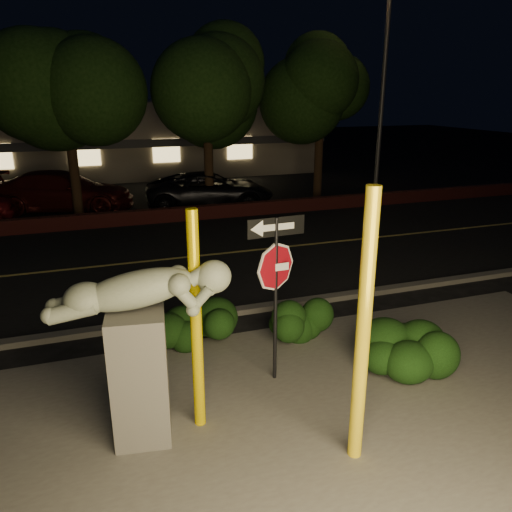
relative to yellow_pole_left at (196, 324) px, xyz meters
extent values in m
plane|color=black|center=(0.95, 10.48, -1.57)|extent=(90.00, 90.00, 0.00)
cube|color=#4C4944|center=(0.95, -0.52, -1.56)|extent=(14.00, 6.00, 0.02)
cube|color=black|center=(0.95, 7.48, -1.57)|extent=(80.00, 8.00, 0.01)
cube|color=tan|center=(0.95, 7.48, -1.55)|extent=(80.00, 0.12, 0.00)
cube|color=#4C4944|center=(0.95, 3.38, -1.51)|extent=(80.00, 0.25, 0.12)
cube|color=#4E1919|center=(0.95, 11.78, -1.32)|extent=(40.00, 0.35, 0.50)
cube|color=black|center=(0.95, 17.48, -1.56)|extent=(40.00, 12.00, 0.01)
cube|color=slate|center=(0.95, 25.48, 0.43)|extent=(22.00, 10.00, 4.00)
cube|color=#333338|center=(0.95, 20.38, 0.43)|extent=(22.00, 0.20, 0.40)
cube|color=#FFD87F|center=(-1.05, 20.43, 0.03)|extent=(1.40, 0.08, 1.20)
cube|color=#FFD87F|center=(2.95, 20.43, 0.03)|extent=(1.40, 0.08, 1.20)
cube|color=#FFD87F|center=(6.95, 20.43, 0.03)|extent=(1.40, 0.08, 1.20)
cylinder|color=black|center=(-1.55, 13.68, 0.55)|extent=(0.36, 0.36, 4.25)
ellipsoid|color=black|center=(-1.55, 13.68, 4.50)|extent=(5.20, 5.20, 4.68)
cylinder|color=black|center=(3.45, 13.28, 0.43)|extent=(0.36, 0.36, 4.00)
ellipsoid|color=black|center=(3.45, 13.28, 4.11)|extent=(4.80, 4.80, 4.32)
cylinder|color=black|center=(8.45, 13.78, 0.38)|extent=(0.36, 0.36, 3.90)
ellipsoid|color=black|center=(8.45, 13.78, 3.87)|extent=(4.40, 4.40, 3.96)
cylinder|color=#E3C200|center=(0.00, 0.00, 0.00)|extent=(0.16, 0.16, 3.14)
cylinder|color=yellow|center=(1.75, -1.29, 0.20)|extent=(0.18, 0.18, 3.55)
cylinder|color=black|center=(1.43, 0.76, -0.20)|extent=(0.06, 0.06, 2.74)
cube|color=white|center=(1.43, 0.76, 0.39)|extent=(0.41, 0.05, 0.12)
cube|color=black|center=(1.43, 0.76, 1.02)|extent=(0.93, 0.08, 0.29)
cube|color=white|center=(1.43, 0.76, 1.02)|extent=(0.59, 0.05, 0.12)
cube|color=#4C4944|center=(-0.78, -0.01, -0.64)|extent=(0.82, 0.82, 1.86)
sphere|color=slate|center=(0.22, -0.16, 0.70)|extent=(0.43, 0.43, 0.43)
ellipsoid|color=black|center=(0.46, 2.41, -1.10)|extent=(1.97, 1.45, 0.93)
ellipsoid|color=black|center=(2.50, 1.94, -1.08)|extent=(1.50, 0.81, 0.98)
ellipsoid|color=black|center=(3.57, 0.27, -1.02)|extent=(1.84, 1.54, 1.10)
cylinder|color=#454549|center=(11.12, 13.34, 3.02)|extent=(0.18, 0.18, 9.18)
imported|color=#451110|center=(-2.08, 14.90, -0.79)|extent=(5.77, 3.57, 1.56)
imported|color=black|center=(3.56, 13.67, -0.86)|extent=(5.46, 3.25, 1.42)
camera|label=1|loc=(-1.21, -5.94, 2.94)|focal=35.00mm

